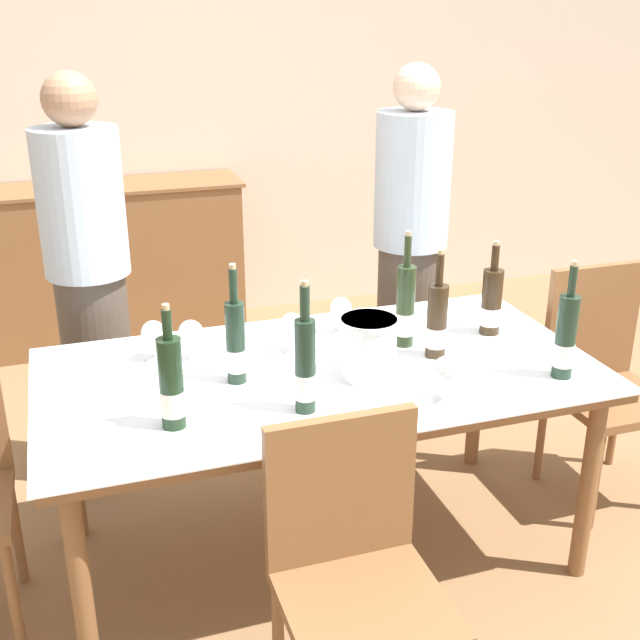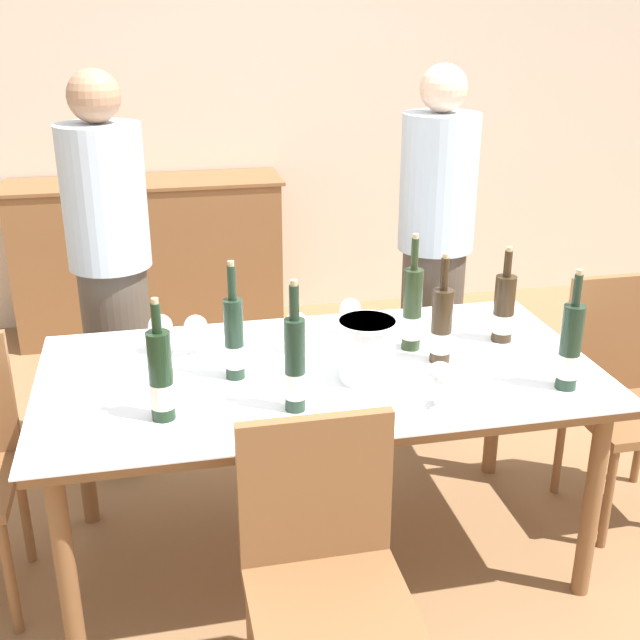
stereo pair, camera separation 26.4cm
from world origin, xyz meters
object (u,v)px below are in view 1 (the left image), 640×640
(wine_glass_1, at_px, (447,371))
(person_host, at_px, (91,289))
(chair_right_end, at_px, (602,369))
(ice_bucket, at_px, (368,346))
(person_guest_left, at_px, (410,257))
(wine_bottle_2, at_px, (172,385))
(wine_glass_2, at_px, (292,326))
(chair_near_front, at_px, (354,563))
(wine_bottle_0, at_px, (437,322))
(wine_glass_3, at_px, (341,309))
(wine_bottle_4, at_px, (405,308))
(wine_glass_0, at_px, (153,334))
(wine_bottle_1, at_px, (305,367))
(wine_bottle_6, at_px, (565,338))
(dining_table, at_px, (320,387))
(sideboard_cabinet, at_px, (107,264))
(wine_glass_4, at_px, (191,333))
(wine_bottle_5, at_px, (491,303))

(wine_glass_1, bearing_deg, person_host, 130.74)
(chair_right_end, relative_size, person_host, 0.56)
(ice_bucket, height_order, person_guest_left, person_guest_left)
(wine_bottle_2, xyz_separation_m, wine_glass_2, (0.48, 0.40, -0.03))
(chair_near_front, bearing_deg, ice_bucket, 65.83)
(wine_bottle_0, relative_size, wine_glass_3, 2.79)
(wine_bottle_4, height_order, wine_glass_0, wine_bottle_4)
(chair_near_front, height_order, person_host, person_host)
(chair_right_end, relative_size, chair_near_front, 1.03)
(wine_bottle_1, bearing_deg, wine_glass_3, 60.51)
(wine_bottle_6, relative_size, person_guest_left, 0.24)
(dining_table, distance_m, wine_glass_1, 0.48)
(ice_bucket, xyz_separation_m, wine_glass_0, (-0.65, 0.36, -0.01))
(ice_bucket, relative_size, wine_glass_2, 1.38)
(wine_glass_0, xyz_separation_m, person_guest_left, (1.21, 0.56, -0.01))
(wine_glass_2, relative_size, person_guest_left, 0.09)
(wine_glass_2, bearing_deg, wine_bottle_1, -101.07)
(wine_bottle_4, bearing_deg, sideboard_cabinet, 112.07)
(wine_bottle_1, distance_m, wine_glass_4, 0.54)
(sideboard_cabinet, distance_m, wine_bottle_6, 2.96)
(ice_bucket, xyz_separation_m, wine_bottle_4, (0.22, 0.20, 0.03))
(ice_bucket, relative_size, wine_glass_1, 1.37)
(wine_bottle_4, relative_size, chair_right_end, 0.45)
(dining_table, distance_m, person_guest_left, 1.08)
(ice_bucket, bearing_deg, wine_glass_3, 83.83)
(sideboard_cabinet, xyz_separation_m, person_guest_left, (1.24, -1.51, 0.37))
(wine_bottle_2, relative_size, wine_bottle_5, 1.07)
(wine_bottle_1, bearing_deg, wine_bottle_0, 23.69)
(dining_table, distance_m, wine_bottle_2, 0.61)
(wine_glass_3, bearing_deg, wine_bottle_1, -119.49)
(wine_bottle_2, relative_size, wine_glass_0, 2.69)
(person_host, bearing_deg, wine_bottle_4, -34.11)
(wine_bottle_1, relative_size, wine_glass_2, 2.80)
(wine_bottle_6, bearing_deg, wine_bottle_0, 139.19)
(wine_bottle_1, bearing_deg, person_host, 117.51)
(wine_glass_1, bearing_deg, wine_glass_2, 124.84)
(person_host, bearing_deg, wine_bottle_1, -62.49)
(wine_bottle_4, xyz_separation_m, wine_bottle_5, (0.35, 0.00, -0.02))
(sideboard_cabinet, height_order, chair_right_end, sideboard_cabinet)
(wine_bottle_6, height_order, chair_near_front, wine_bottle_6)
(sideboard_cabinet, xyz_separation_m, wine_bottle_4, (0.90, -2.23, 0.43))
(wine_bottle_5, bearing_deg, ice_bucket, -160.26)
(wine_glass_0, height_order, chair_right_end, chair_right_end)
(wine_bottle_2, distance_m, wine_glass_1, 0.83)
(wine_bottle_0, height_order, wine_glass_2, wine_bottle_0)
(wine_glass_0, xyz_separation_m, chair_right_end, (1.75, -0.17, -0.32))
(wine_bottle_1, bearing_deg, wine_bottle_4, 36.90)
(wine_bottle_1, bearing_deg, dining_table, 63.08)
(wine_bottle_4, bearing_deg, wine_bottle_1, -143.10)
(wine_glass_3, distance_m, person_guest_left, 0.74)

